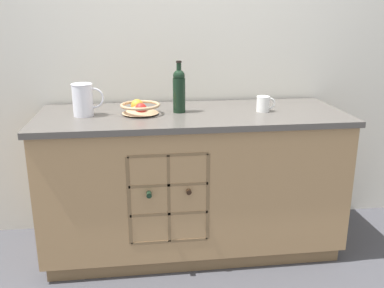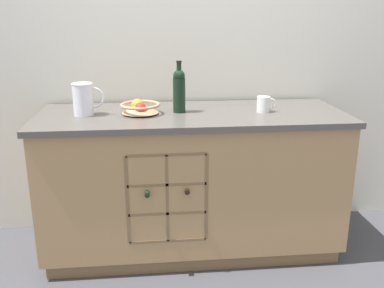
{
  "view_description": "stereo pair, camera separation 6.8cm",
  "coord_description": "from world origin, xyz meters",
  "px_view_note": "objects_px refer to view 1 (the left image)",
  "views": [
    {
      "loc": [
        -0.33,
        -2.53,
        1.5
      ],
      "look_at": [
        0.0,
        0.0,
        0.71
      ],
      "focal_mm": 40.0,
      "sensor_mm": 36.0,
      "label": 1
    },
    {
      "loc": [
        -0.26,
        -2.54,
        1.5
      ],
      "look_at": [
        0.0,
        0.0,
        0.71
      ],
      "focal_mm": 40.0,
      "sensor_mm": 36.0,
      "label": 2
    }
  ],
  "objects_px": {
    "fruit_bowl": "(140,107)",
    "white_pitcher": "(83,99)",
    "ceramic_mug": "(264,104)",
    "standing_wine_bottle": "(179,90)"
  },
  "relations": [
    {
      "from": "white_pitcher",
      "to": "standing_wine_bottle",
      "type": "relative_size",
      "value": 0.61
    },
    {
      "from": "white_pitcher",
      "to": "ceramic_mug",
      "type": "xyz_separation_m",
      "value": [
        1.08,
        -0.03,
        -0.05
      ]
    },
    {
      "from": "white_pitcher",
      "to": "ceramic_mug",
      "type": "bearing_deg",
      "value": -1.38
    },
    {
      "from": "fruit_bowl",
      "to": "white_pitcher",
      "type": "relative_size",
      "value": 1.25
    },
    {
      "from": "white_pitcher",
      "to": "standing_wine_bottle",
      "type": "bearing_deg",
      "value": 2.11
    },
    {
      "from": "fruit_bowl",
      "to": "white_pitcher",
      "type": "xyz_separation_m",
      "value": [
        -0.33,
        0.01,
        0.06
      ]
    },
    {
      "from": "fruit_bowl",
      "to": "white_pitcher",
      "type": "bearing_deg",
      "value": 178.81
    },
    {
      "from": "fruit_bowl",
      "to": "standing_wine_bottle",
      "type": "distance_m",
      "value": 0.26
    },
    {
      "from": "white_pitcher",
      "to": "standing_wine_bottle",
      "type": "height_order",
      "value": "standing_wine_bottle"
    },
    {
      "from": "white_pitcher",
      "to": "standing_wine_bottle",
      "type": "distance_m",
      "value": 0.57
    }
  ]
}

